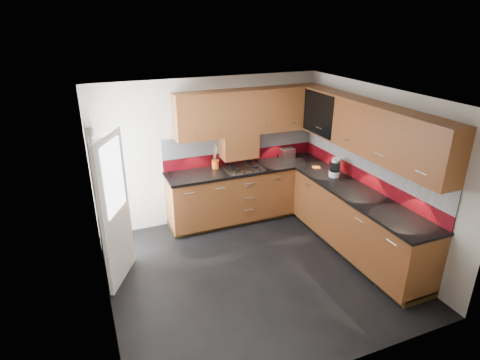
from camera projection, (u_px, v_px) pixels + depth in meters
name	position (u px, v px, depth m)	size (l,w,h in m)	color
room	(255.00, 170.00, 4.97)	(4.00, 3.80, 2.64)	black
base_cabinets	(297.00, 208.00, 6.37)	(2.70, 3.20, 0.95)	brown
countertop	(298.00, 181.00, 6.17)	(2.72, 3.22, 0.04)	black
backsplash	(304.00, 157.00, 6.33)	(2.70, 3.20, 0.54)	maroon
upper_cabinets	(309.00, 120.00, 5.94)	(2.50, 3.20, 0.72)	brown
extractor_hood	(239.00, 146.00, 6.61)	(0.60, 0.33, 0.40)	brown
glass_cabinet	(326.00, 111.00, 6.35)	(0.32, 0.80, 0.66)	black
back_door	(105.00, 204.00, 5.16)	(0.42, 1.19, 2.04)	white
gas_hob	(243.00, 168.00, 6.59)	(0.61, 0.53, 0.05)	silver
utensil_pot	(215.00, 163.00, 6.58)	(0.12, 0.12, 0.41)	#C34D12
toaster	(287.00, 153.00, 7.03)	(0.27, 0.18, 0.19)	silver
food_processor	(335.00, 169.00, 6.22)	(0.17, 0.17, 0.28)	white
paper_towel	(336.00, 166.00, 6.30)	(0.13, 0.13, 0.27)	white
orange_cloth	(316.00, 167.00, 6.62)	(0.13, 0.11, 0.01)	orange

